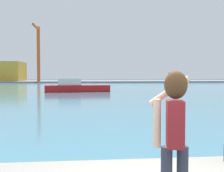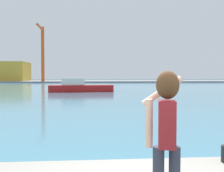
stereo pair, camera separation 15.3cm
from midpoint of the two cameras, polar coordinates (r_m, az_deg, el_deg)
The scene contains 7 objects.
ground_plane at distance 53.48m, azimuth -4.63°, elevation -0.26°, with size 220.00×220.00×0.00m, color #334751.
harbor_water at distance 55.48m, azimuth -4.66°, elevation -0.16°, with size 140.00×100.00×0.02m, color teal.
far_shore_dock at distance 95.45m, azimuth -5.05°, elevation 0.96°, with size 140.00×20.00×0.45m, color gray.
person_photographer at distance 3.44m, azimuth 11.47°, elevation -8.20°, with size 0.53×0.57×1.74m.
boat_moored at distance 38.46m, azimuth -7.57°, elevation -0.21°, with size 8.97×2.52×1.90m.
warehouse_left at distance 100.80m, azimuth -21.36°, elevation 2.83°, with size 12.03×13.15×6.40m, color gold.
port_crane at distance 88.80m, azimuth -15.13°, elevation 7.44°, with size 1.00×9.28×17.01m.
Camera 1 is at (-0.96, -3.42, 2.31)m, focal length 44.17 mm.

